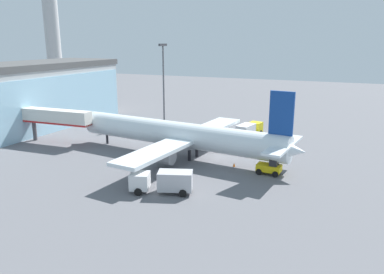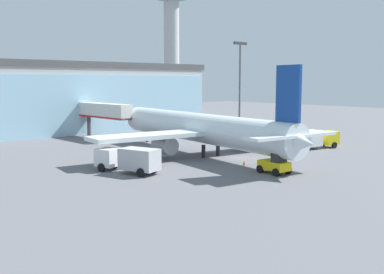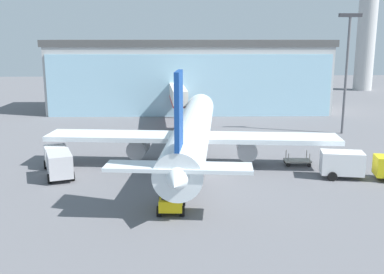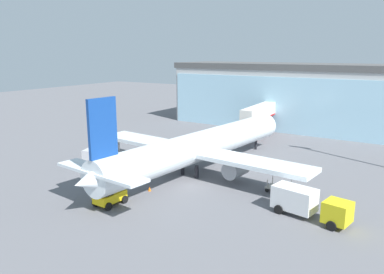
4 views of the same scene
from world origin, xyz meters
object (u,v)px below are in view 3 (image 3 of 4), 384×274
at_px(fuel_truck, 356,164).
at_px(baggage_cart, 297,161).
at_px(apron_light_mast, 347,63).
at_px(safety_cone_wingtip, 325,163).
at_px(catering_truck, 58,161).
at_px(pushback_tug, 171,200).
at_px(safety_cone_nose, 183,186).
at_px(airplane, 193,132).
at_px(jet_bridge, 178,95).

xyz_separation_m(fuel_truck, baggage_cart, (-4.36, 4.94, -0.97)).
bearing_deg(fuel_truck, baggage_cart, 142.83).
height_order(apron_light_mast, safety_cone_wingtip, apron_light_mast).
bearing_deg(catering_truck, pushback_tug, -150.73).
bearing_deg(safety_cone_nose, safety_cone_wingtip, 24.15).
height_order(fuel_truck, baggage_cart, fuel_truck).
bearing_deg(safety_cone_wingtip, catering_truck, -175.78).
bearing_deg(baggage_cart, safety_cone_nose, 33.84).
bearing_deg(airplane, catering_truck, 112.96).
height_order(jet_bridge, baggage_cart, jet_bridge).
height_order(apron_light_mast, catering_truck, apron_light_mast).
bearing_deg(jet_bridge, catering_truck, 153.07).
bearing_deg(catering_truck, apron_light_mast, -81.48).
distance_m(catering_truck, baggage_cart, 25.06).
relative_size(apron_light_mast, safety_cone_nose, 30.46).
distance_m(catering_truck, pushback_tug, 15.20).
xyz_separation_m(apron_light_mast, fuel_truck, (-6.74, -20.98, -8.61)).
distance_m(catering_truck, safety_cone_nose, 13.32).
distance_m(jet_bridge, pushback_tug, 37.75).
xyz_separation_m(baggage_cart, safety_cone_nose, (-12.64, -7.19, -0.23)).
height_order(airplane, safety_cone_nose, airplane).
distance_m(jet_bridge, baggage_cart, 28.24).
height_order(apron_light_mast, safety_cone_nose, apron_light_mast).
bearing_deg(pushback_tug, safety_cone_wingtip, -50.03).
distance_m(catering_truck, safety_cone_wingtip, 28.04).
distance_m(pushback_tug, safety_cone_nose, 5.45).
relative_size(airplane, pushback_tug, 11.65).
bearing_deg(catering_truck, safety_cone_wingtip, -104.15).
relative_size(baggage_cart, safety_cone_wingtip, 5.29).
xyz_separation_m(airplane, pushback_tug, (-2.44, -14.18, -2.47)).
bearing_deg(safety_cone_wingtip, pushback_tug, -143.64).
bearing_deg(safety_cone_nose, jet_bridge, 89.49).
height_order(catering_truck, baggage_cart, catering_truck).
distance_m(baggage_cart, safety_cone_nose, 14.54).
height_order(fuel_truck, safety_cone_wingtip, fuel_truck).
relative_size(jet_bridge, fuel_truck, 1.78).
xyz_separation_m(fuel_truck, safety_cone_nose, (-17.00, -2.25, -1.19)).
distance_m(jet_bridge, fuel_truck, 34.49).
height_order(pushback_tug, safety_cone_wingtip, pushback_tug).
bearing_deg(apron_light_mast, catering_truck, -153.11).
xyz_separation_m(apron_light_mast, safety_cone_nose, (-23.74, -23.23, -9.80)).
bearing_deg(apron_light_mast, airplane, -147.35).
xyz_separation_m(catering_truck, fuel_truck, (29.30, -2.70, 0.00)).
distance_m(jet_bridge, safety_cone_wingtip, 29.86).
relative_size(catering_truck, baggage_cart, 2.62).
xyz_separation_m(fuel_truck, pushback_tug, (-18.07, -7.54, -0.49)).
distance_m(apron_light_mast, fuel_truck, 23.66).
bearing_deg(apron_light_mast, pushback_tug, -131.03).
relative_size(jet_bridge, pushback_tug, 4.09).
distance_m(baggage_cart, pushback_tug, 18.55).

